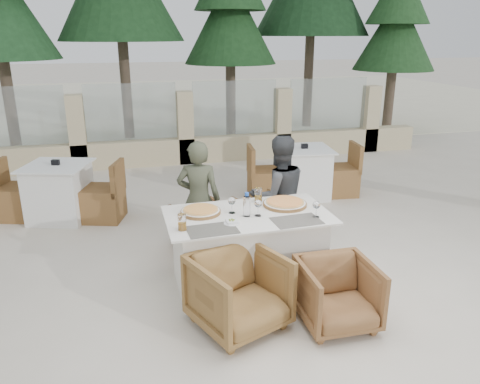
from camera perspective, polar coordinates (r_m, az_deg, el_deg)
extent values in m
plane|color=beige|center=(5.01, 1.89, -10.38)|extent=(80.00, 80.00, 0.00)
cube|color=#EDE5C1|center=(18.39, -10.92, 10.82)|extent=(30.00, 16.00, 0.01)
cone|color=#1D441E|center=(11.72, -1.20, 19.05)|extent=(2.20, 2.20, 5.00)
cone|color=#214B21|center=(12.66, 18.37, 17.00)|extent=(1.98, 1.98, 4.50)
cube|color=#5C584F|center=(4.21, -3.41, -4.61)|extent=(0.46, 0.32, 0.00)
cube|color=#635E55|center=(4.43, 6.92, -3.49)|extent=(0.46, 0.32, 0.00)
cylinder|color=orange|center=(4.59, -4.83, -2.30)|extent=(0.46, 0.46, 0.05)
cylinder|color=orange|center=(4.80, 5.49, -1.32)|extent=(0.58, 0.58, 0.06)
cylinder|color=#9FB8D2|center=(4.47, 0.83, -1.53)|extent=(0.09, 0.09, 0.24)
cylinder|color=orange|center=(4.20, -7.08, -3.68)|extent=(0.09, 0.09, 0.15)
cylinder|color=#C0851B|center=(4.86, 2.24, -0.40)|extent=(0.09, 0.09, 0.15)
imported|color=brown|center=(5.55, -4.69, -4.26)|extent=(0.74, 0.75, 0.55)
imported|color=brown|center=(5.73, 3.08, -3.32)|extent=(0.81, 0.82, 0.58)
imported|color=olive|center=(4.11, -0.15, -12.07)|extent=(0.94, 0.95, 0.67)
imported|color=brown|center=(4.24, 11.79, -12.10)|extent=(0.64, 0.66, 0.59)
imported|color=#484C37|center=(5.27, -5.04, -0.91)|extent=(0.57, 0.46, 1.35)
imported|color=#3C3E41|center=(5.31, 4.70, -0.48)|extent=(0.69, 0.55, 1.39)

